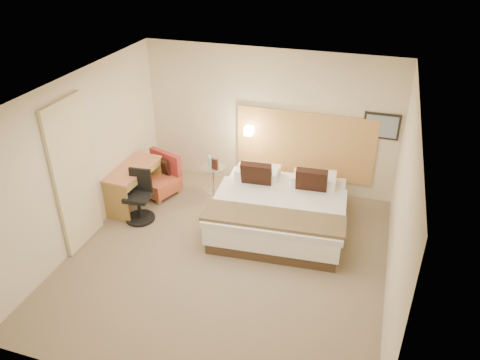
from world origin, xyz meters
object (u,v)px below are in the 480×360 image
(desk_chair, at_px, (139,200))
(bed, at_px, (280,209))
(side_table, at_px, (213,178))
(lounge_chair, at_px, (159,178))
(desk, at_px, (133,176))

(desk_chair, bearing_deg, bed, 11.64)
(side_table, bearing_deg, lounge_chair, -162.07)
(lounge_chair, height_order, desk, lounge_chair)
(lounge_chair, bearing_deg, desk, -112.62)
(lounge_chair, relative_size, desk_chair, 1.00)
(lounge_chair, relative_size, desk, 0.72)
(side_table, height_order, desk, desk)
(bed, xyz_separation_m, desk_chair, (-2.39, -0.49, 0.03))
(bed, height_order, desk_chair, bed)
(bed, height_order, side_table, bed)
(desk_chair, bearing_deg, desk, 128.44)
(lounge_chair, bearing_deg, bed, -9.84)
(bed, xyz_separation_m, desk, (-2.69, -0.11, 0.26))
(desk, bearing_deg, side_table, 35.21)
(desk, distance_m, desk_chair, 0.54)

